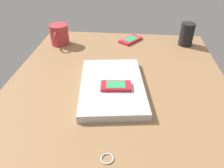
{
  "coord_description": "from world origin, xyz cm",
  "views": [
    {
      "loc": [
        53.64,
        4.29,
        47.87
      ],
      "look_at": [
        -8.52,
        -1.56,
        5.0
      ],
      "focal_mm": 35.4,
      "sensor_mm": 36.0,
      "label": 1
    }
  ],
  "objects_px": {
    "laptop_closed": "(112,86)",
    "pen_cup": "(187,34)",
    "cell_phone_on_desk": "(131,40)",
    "cell_phone_on_laptop": "(116,86)",
    "coffee_mug": "(59,35)",
    "key_ring": "(105,158)"
  },
  "relations": [
    {
      "from": "cell_phone_on_desk",
      "to": "laptop_closed",
      "type": "bearing_deg",
      "value": -7.41
    },
    {
      "from": "laptop_closed",
      "to": "coffee_mug",
      "type": "xyz_separation_m",
      "value": [
        -0.35,
        -0.29,
        0.03
      ]
    },
    {
      "from": "cell_phone_on_laptop",
      "to": "cell_phone_on_desk",
      "type": "relative_size",
      "value": 0.79
    },
    {
      "from": "laptop_closed",
      "to": "key_ring",
      "type": "bearing_deg",
      "value": -5.42
    },
    {
      "from": "laptop_closed",
      "to": "cell_phone_on_desk",
      "type": "xyz_separation_m",
      "value": [
        -0.42,
        0.05,
        -0.01
      ]
    },
    {
      "from": "coffee_mug",
      "to": "pen_cup",
      "type": "bearing_deg",
      "value": 94.45
    },
    {
      "from": "coffee_mug",
      "to": "key_ring",
      "type": "bearing_deg",
      "value": 24.85
    },
    {
      "from": "laptop_closed",
      "to": "coffee_mug",
      "type": "relative_size",
      "value": 2.75
    },
    {
      "from": "cell_phone_on_laptop",
      "to": "pen_cup",
      "type": "xyz_separation_m",
      "value": [
        -0.42,
        0.3,
        0.02
      ]
    },
    {
      "from": "cell_phone_on_desk",
      "to": "key_ring",
      "type": "height_order",
      "value": "cell_phone_on_desk"
    },
    {
      "from": "laptop_closed",
      "to": "pen_cup",
      "type": "relative_size",
      "value": 3.14
    },
    {
      "from": "cell_phone_on_laptop",
      "to": "coffee_mug",
      "type": "bearing_deg",
      "value": -141.42
    },
    {
      "from": "laptop_closed",
      "to": "key_ring",
      "type": "xyz_separation_m",
      "value": [
        0.29,
        0.01,
        -0.01
      ]
    },
    {
      "from": "cell_phone_on_desk",
      "to": "coffee_mug",
      "type": "xyz_separation_m",
      "value": [
        0.07,
        -0.34,
        0.04
      ]
    },
    {
      "from": "coffee_mug",
      "to": "cell_phone_on_laptop",
      "type": "bearing_deg",
      "value": 38.58
    },
    {
      "from": "cell_phone_on_laptop",
      "to": "pen_cup",
      "type": "relative_size",
      "value": 0.98
    },
    {
      "from": "laptop_closed",
      "to": "pen_cup",
      "type": "distance_m",
      "value": 0.51
    },
    {
      "from": "coffee_mug",
      "to": "pen_cup",
      "type": "xyz_separation_m",
      "value": [
        -0.05,
        0.6,
        0.01
      ]
    },
    {
      "from": "laptop_closed",
      "to": "cell_phone_on_laptop",
      "type": "height_order",
      "value": "cell_phone_on_laptop"
    },
    {
      "from": "key_ring",
      "to": "cell_phone_on_laptop",
      "type": "bearing_deg",
      "value": 179.11
    },
    {
      "from": "cell_phone_on_desk",
      "to": "coffee_mug",
      "type": "relative_size",
      "value": 1.09
    },
    {
      "from": "cell_phone_on_desk",
      "to": "coffee_mug",
      "type": "bearing_deg",
      "value": -79.0
    }
  ]
}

